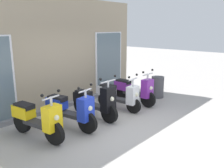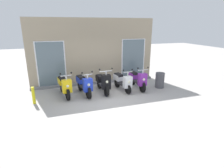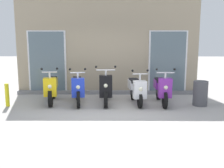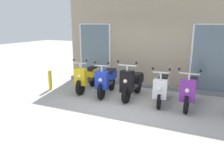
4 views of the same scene
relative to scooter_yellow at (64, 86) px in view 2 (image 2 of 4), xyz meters
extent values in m
plane|color=#A8A39E|center=(1.75, -1.03, -0.48)|extent=(40.00, 40.00, 0.00)
cube|color=gray|center=(1.75, 1.56, 1.21)|extent=(6.59, 0.30, 3.37)
cube|color=slate|center=(1.75, 1.31, -0.42)|extent=(6.59, 0.20, 0.12)
cube|color=silver|center=(-0.45, 1.39, 0.67)|extent=(1.39, 0.04, 2.30)
cube|color=slate|center=(-0.45, 1.36, 0.67)|extent=(1.27, 0.02, 2.22)
cube|color=silver|center=(3.94, 1.39, 0.67)|extent=(1.39, 0.04, 2.30)
cube|color=slate|center=(3.94, 1.36, 0.67)|extent=(1.27, 0.02, 2.22)
cylinder|color=black|center=(0.07, -0.54, -0.21)|extent=(0.18, 0.54, 0.53)
cylinder|color=black|center=(-0.08, 0.56, -0.21)|extent=(0.18, 0.54, 0.53)
cube|color=#2D2D30|center=(0.00, 0.01, -0.11)|extent=(0.35, 0.72, 0.09)
cube|color=yellow|center=(0.07, -0.50, 0.12)|extent=(0.41, 0.29, 0.55)
sphere|color=#F2EFCC|center=(0.09, -0.63, 0.16)|extent=(0.12, 0.12, 0.12)
cube|color=yellow|center=(-0.06, 0.46, 0.08)|extent=(0.37, 0.56, 0.28)
cube|color=black|center=(-0.06, 0.42, 0.22)|extent=(0.32, 0.51, 0.11)
cylinder|color=silver|center=(0.07, -0.50, 0.49)|extent=(0.06, 0.06, 0.22)
cylinder|color=silver|center=(0.07, -0.50, 0.58)|extent=(0.45, 0.10, 0.04)
sphere|color=black|center=(0.29, -0.47, 0.68)|extent=(0.07, 0.07, 0.07)
sphere|color=black|center=(-0.15, -0.53, 0.68)|extent=(0.07, 0.07, 0.07)
cylinder|color=black|center=(0.93, -0.65, -0.21)|extent=(0.18, 0.54, 0.53)
cylinder|color=black|center=(0.76, 0.43, -0.21)|extent=(0.18, 0.54, 0.53)
cube|color=#2D2D30|center=(0.85, -0.11, -0.11)|extent=(0.36, 0.71, 0.09)
cube|color=#1E38C6|center=(0.92, -0.61, 0.13)|extent=(0.41, 0.29, 0.56)
sphere|color=#F2EFCC|center=(0.94, -0.74, 0.17)|extent=(0.12, 0.12, 0.12)
cube|color=#1E38C6|center=(0.78, 0.33, 0.11)|extent=(0.38, 0.56, 0.28)
cube|color=black|center=(0.78, 0.29, 0.25)|extent=(0.33, 0.51, 0.11)
cylinder|color=silver|center=(0.92, -0.61, 0.49)|extent=(0.06, 0.06, 0.21)
cylinder|color=silver|center=(0.92, -0.61, 0.58)|extent=(0.44, 0.10, 0.04)
sphere|color=black|center=(1.14, -0.58, 0.68)|extent=(0.07, 0.07, 0.07)
sphere|color=black|center=(0.70, -0.65, 0.68)|extent=(0.07, 0.07, 0.07)
cylinder|color=black|center=(1.74, -0.62, -0.22)|extent=(0.12, 0.52, 0.51)
cylinder|color=black|center=(1.72, 0.49, -0.22)|extent=(0.12, 0.52, 0.51)
cube|color=#2D2D30|center=(1.73, -0.07, -0.12)|extent=(0.27, 0.69, 0.09)
cube|color=black|center=(1.74, -0.58, 0.17)|extent=(0.38, 0.25, 0.65)
sphere|color=#F2EFCC|center=(1.75, -0.71, 0.21)|extent=(0.12, 0.12, 0.12)
cube|color=black|center=(1.72, 0.39, 0.04)|extent=(0.31, 0.53, 0.28)
cube|color=black|center=(1.72, 0.35, 0.18)|extent=(0.27, 0.49, 0.11)
cylinder|color=silver|center=(1.74, -0.58, 0.57)|extent=(0.06, 0.06, 0.19)
cylinder|color=silver|center=(1.74, -0.58, 0.65)|extent=(0.56, 0.05, 0.04)
sphere|color=black|center=(2.02, -0.57, 0.75)|extent=(0.07, 0.07, 0.07)
sphere|color=black|center=(1.46, -0.59, 0.75)|extent=(0.07, 0.07, 0.07)
cylinder|color=black|center=(2.76, -0.67, -0.25)|extent=(0.14, 0.46, 0.45)
cylinder|color=black|center=(2.62, 0.38, -0.25)|extent=(0.14, 0.46, 0.45)
cube|color=#2D2D30|center=(2.69, -0.14, -0.15)|extent=(0.34, 0.68, 0.09)
cube|color=white|center=(2.75, -0.63, 0.07)|extent=(0.41, 0.29, 0.53)
sphere|color=#F2EFCC|center=(2.77, -0.75, 0.11)|extent=(0.12, 0.12, 0.12)
cube|color=white|center=(2.63, 0.28, 0.07)|extent=(0.37, 0.55, 0.28)
cube|color=black|center=(2.64, 0.24, 0.21)|extent=(0.32, 0.51, 0.11)
cylinder|color=silver|center=(2.75, -0.63, 0.44)|extent=(0.06, 0.06, 0.25)
cylinder|color=silver|center=(2.75, -0.63, 0.54)|extent=(0.45, 0.09, 0.04)
sphere|color=black|center=(2.97, -0.60, 0.64)|extent=(0.07, 0.07, 0.07)
sphere|color=black|center=(2.53, -0.66, 0.64)|extent=(0.07, 0.07, 0.07)
cylinder|color=black|center=(3.49, -0.69, -0.22)|extent=(0.09, 0.52, 0.51)
cylinder|color=black|center=(3.48, 0.44, -0.22)|extent=(0.09, 0.52, 0.51)
cube|color=#2D2D30|center=(3.48, -0.12, -0.12)|extent=(0.27, 0.70, 0.09)
cube|color=purple|center=(3.49, -0.65, 0.13)|extent=(0.38, 0.24, 0.58)
sphere|color=#F2EFCC|center=(3.49, -0.78, 0.17)|extent=(0.12, 0.12, 0.12)
cube|color=purple|center=(3.48, 0.34, 0.07)|extent=(0.31, 0.52, 0.28)
cube|color=black|center=(3.48, 0.30, 0.21)|extent=(0.26, 0.48, 0.11)
cylinder|color=silver|center=(3.49, -0.65, 0.50)|extent=(0.06, 0.06, 0.21)
cylinder|color=silver|center=(3.49, -0.65, 0.59)|extent=(0.52, 0.04, 0.04)
sphere|color=black|center=(3.75, -0.64, 0.69)|extent=(0.07, 0.07, 0.07)
sphere|color=black|center=(3.23, -0.65, 0.69)|extent=(0.07, 0.07, 0.07)
cylinder|color=yellow|center=(-1.25, -0.47, -0.13)|extent=(0.12, 0.12, 0.70)
cylinder|color=#4C4C51|center=(4.64, -0.34, -0.10)|extent=(0.44, 0.44, 0.76)
camera|label=1|loc=(-2.65, -4.61, 2.03)|focal=38.29mm
camera|label=2|loc=(-0.52, -8.02, 2.58)|focal=29.82mm
camera|label=3|loc=(1.98, -8.60, 1.68)|focal=44.18mm
camera|label=4|loc=(4.18, -6.67, 1.84)|focal=36.74mm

